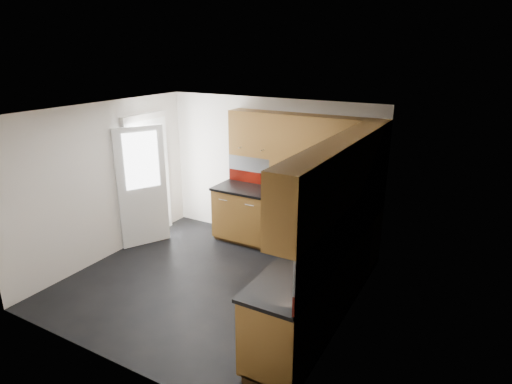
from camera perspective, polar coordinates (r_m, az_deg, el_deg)
The scene contains 14 objects.
room at distance 5.56m, azimuth -6.66°, elevation 1.40°, with size 4.00×3.80×2.64m.
base_cabinets at distance 6.05m, azimuth 6.10°, elevation -7.96°, with size 2.70×3.20×0.95m.
countertop at distance 5.84m, azimuth 6.09°, elevation -3.75°, with size 2.72×3.22×0.04m.
backsplash at distance 5.86m, azimuth 9.05°, elevation -0.78°, with size 2.70×3.20×0.54m.
upper_cabinets at distance 5.57m, azimuth 8.39°, elevation 4.98°, with size 2.50×3.20×0.72m.
extractor_hood at distance 6.76m, azimuth 4.66°, elevation 2.65°, with size 0.60×0.33×0.40m, color brown.
glass_cabinet at distance 5.68m, azimuth 13.99°, elevation 5.17°, with size 0.32×0.80×0.66m.
back_door at distance 7.35m, azimuth -14.43°, elevation 1.40°, with size 0.42×1.19×2.04m.
gas_hob at distance 6.72m, azimuth 3.99°, elevation -0.36°, with size 0.59×0.52×0.05m.
utensil_pot at distance 6.82m, azimuth 4.22°, elevation 0.66°, with size 0.12×0.12×0.42m.
toaster at distance 6.46m, azimuth 15.20°, elevation -1.14°, with size 0.25×0.18×0.17m.
food_processor at distance 5.42m, azimuth 10.72°, elevation -4.00°, with size 0.18×0.18×0.31m.
paper_towel at distance 5.04m, azimuth 10.54°, elevation -6.03°, with size 0.11×0.11×0.24m, color white.
orange_cloth at distance 5.98m, azimuth 12.82°, elevation -3.30°, with size 0.15×0.13×0.02m, color orange.
Camera 1 is at (3.14, -4.29, 3.13)m, focal length 30.00 mm.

